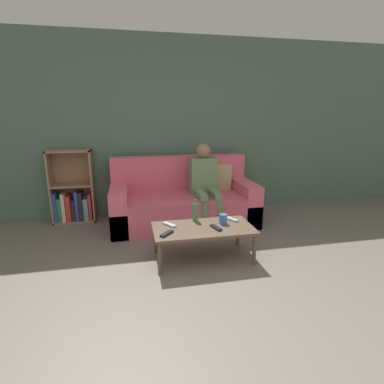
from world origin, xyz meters
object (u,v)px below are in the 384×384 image
(couch, at_px, (184,202))
(bottle, at_px, (195,212))
(person_adult, at_px, (205,179))
(cup_near, at_px, (223,219))
(bookshelf, at_px, (73,196))
(tv_remote_3, at_px, (232,219))
(tv_remote_1, at_px, (169,225))
(tv_remote_2, at_px, (167,234))
(tv_remote_0, at_px, (216,228))
(coffee_table, at_px, (203,230))

(couch, xyz_separation_m, bottle, (-0.04, -0.93, 0.17))
(person_adult, bearing_deg, cup_near, -93.35)
(bookshelf, bearing_deg, tv_remote_3, -36.21)
(couch, height_order, cup_near, couch)
(tv_remote_3, bearing_deg, bottle, 142.10)
(couch, relative_size, cup_near, 18.54)
(bookshelf, xyz_separation_m, person_adult, (1.82, -0.49, 0.27))
(tv_remote_1, relative_size, tv_remote_3, 0.97)
(couch, xyz_separation_m, tv_remote_3, (0.36, -1.00, 0.08))
(bottle, bearing_deg, tv_remote_1, -161.51)
(tv_remote_2, height_order, bottle, bottle)
(tv_remote_1, xyz_separation_m, tv_remote_3, (0.70, 0.03, 0.00))
(tv_remote_0, bearing_deg, coffee_table, 134.20)
(coffee_table, bearing_deg, bottle, 100.59)
(person_adult, bearing_deg, tv_remote_0, -99.05)
(coffee_table, distance_m, person_adult, 1.12)
(tv_remote_3, bearing_deg, tv_remote_2, 171.49)
(tv_remote_1, distance_m, tv_remote_3, 0.70)
(person_adult, bearing_deg, couch, 159.28)
(coffee_table, bearing_deg, tv_remote_1, 162.49)
(couch, distance_m, tv_remote_3, 1.07)
(couch, height_order, bottle, couch)
(person_adult, distance_m, bottle, 0.91)
(coffee_table, distance_m, cup_near, 0.26)
(couch, xyz_separation_m, tv_remote_0, (0.12, -1.21, 0.08))
(tv_remote_0, xyz_separation_m, tv_remote_3, (0.24, 0.21, 0.00))
(bookshelf, relative_size, tv_remote_0, 5.83)
(tv_remote_0, height_order, tv_remote_1, same)
(tv_remote_2, height_order, tv_remote_3, same)
(person_adult, relative_size, tv_remote_1, 6.65)
(cup_near, xyz_separation_m, tv_remote_3, (0.12, 0.08, -0.04))
(cup_near, distance_m, tv_remote_1, 0.58)
(bookshelf, distance_m, bottle, 2.00)
(coffee_table, height_order, tv_remote_2, tv_remote_2)
(coffee_table, height_order, bottle, bottle)
(tv_remote_2, xyz_separation_m, bottle, (0.36, 0.33, 0.09))
(coffee_table, bearing_deg, tv_remote_3, 20.45)
(bookshelf, height_order, tv_remote_0, bookshelf)
(bookshelf, distance_m, tv_remote_3, 2.36)
(couch, relative_size, bookshelf, 1.92)
(person_adult, relative_size, tv_remote_0, 6.33)
(tv_remote_1, bearing_deg, bottle, -14.99)
(bookshelf, bearing_deg, tv_remote_2, -55.33)
(person_adult, distance_m, tv_remote_1, 1.15)
(bookshelf, xyz_separation_m, tv_remote_3, (1.90, -1.39, -0.00))
(couch, height_order, bookshelf, bookshelf)
(tv_remote_2, distance_m, bottle, 0.50)
(person_adult, height_order, tv_remote_0, person_adult)
(tv_remote_2, xyz_separation_m, tv_remote_3, (0.76, 0.26, 0.00))
(coffee_table, distance_m, tv_remote_0, 0.15)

